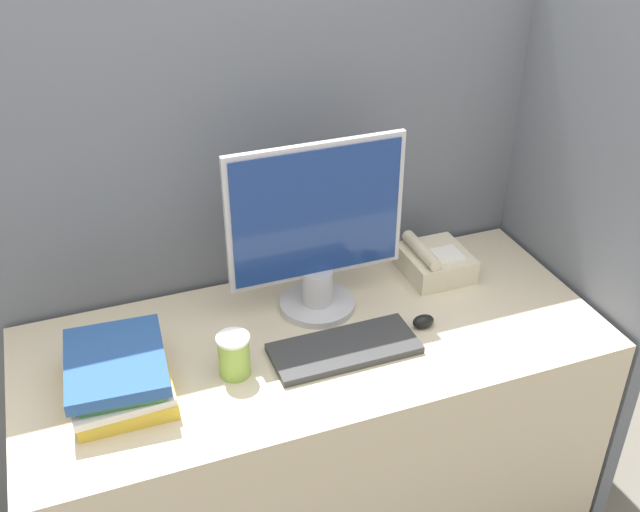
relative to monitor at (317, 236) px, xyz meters
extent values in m
cube|color=slate|center=(-0.05, 0.24, -0.17)|extent=(1.92, 0.04, 1.60)
cube|color=slate|center=(0.74, -0.10, -0.17)|extent=(0.04, 0.71, 1.60)
cube|color=beige|center=(-0.05, -0.13, -0.60)|extent=(1.52, 0.65, 0.75)
cylinder|color=#B7B7BC|center=(0.00, 0.00, -0.21)|extent=(0.21, 0.21, 0.02)
cylinder|color=#B7B7BC|center=(0.00, 0.00, -0.16)|extent=(0.08, 0.08, 0.10)
cube|color=#B7B7BC|center=(0.00, 0.00, 0.07)|extent=(0.48, 0.02, 0.38)
cube|color=navy|center=(0.00, -0.01, 0.07)|extent=(0.45, 0.01, 0.35)
cube|color=#333333|center=(0.00, -0.21, -0.21)|extent=(0.37, 0.16, 0.02)
ellipsoid|color=black|center=(0.23, -0.19, -0.21)|extent=(0.06, 0.04, 0.04)
cylinder|color=#8CB247|center=(-0.28, -0.19, -0.17)|extent=(0.08, 0.08, 0.10)
cylinder|color=white|center=(-0.28, -0.19, -0.12)|extent=(0.08, 0.08, 0.01)
cube|color=gold|center=(-0.55, -0.15, -0.21)|extent=(0.23, 0.30, 0.04)
cube|color=silver|center=(-0.56, -0.17, -0.18)|extent=(0.23, 0.28, 0.02)
cube|color=#38723F|center=(-0.55, -0.15, -0.16)|extent=(0.20, 0.29, 0.02)
cube|color=#264C8C|center=(-0.56, -0.16, -0.13)|extent=(0.24, 0.29, 0.03)
cube|color=beige|center=(0.38, 0.04, -0.19)|extent=(0.18, 0.19, 0.07)
cube|color=white|center=(0.41, 0.01, -0.15)|extent=(0.08, 0.09, 0.00)
cylinder|color=beige|center=(0.33, 0.04, -0.13)|extent=(0.04, 0.18, 0.04)
camera|label=1|loc=(-0.58, -1.57, 0.98)|focal=42.00mm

